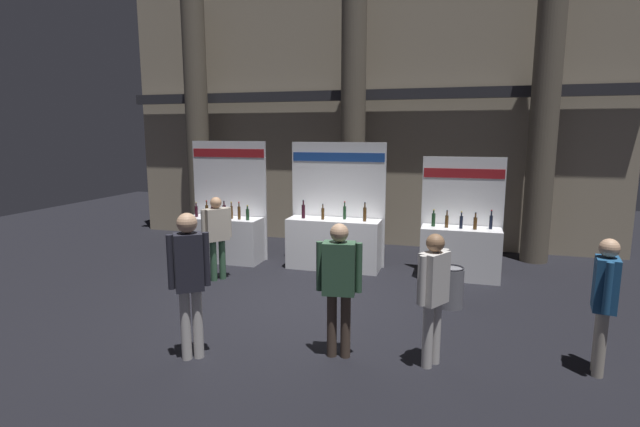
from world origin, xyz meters
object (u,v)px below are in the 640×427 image
object	(u,v)px
visitor_0	(604,296)
exhibitor_booth_2	(460,248)
exhibitor_booth_1	(334,238)
exhibitor_booth_0	(225,233)
visitor_3	(433,290)
visitor_4	(339,278)
trash_bin	(451,287)
visitor_1	(189,273)
visitor_2	(217,231)

from	to	relation	value
visitor_0	exhibitor_booth_2	bearing A→B (deg)	33.35
exhibitor_booth_1	visitor_0	xyz separation A→B (m)	(4.03, -3.42, 0.31)
exhibitor_booth_0	visitor_3	bearing A→B (deg)	-38.45
visitor_3	visitor_4	xyz separation A→B (m)	(-1.12, -0.09, 0.07)
exhibitor_booth_1	visitor_3	xyz separation A→B (m)	(2.16, -3.74, 0.31)
trash_bin	visitor_3	bearing A→B (deg)	-95.28
exhibitor_booth_0	exhibitor_booth_1	bearing A→B (deg)	2.20
visitor_1	visitor_0	bearing A→B (deg)	-23.58
visitor_3	exhibitor_booth_0	bearing A→B (deg)	-97.30
trash_bin	visitor_0	world-z (taller)	visitor_0
visitor_1	exhibitor_booth_1	bearing A→B (deg)	46.07
exhibitor_booth_0	exhibitor_booth_2	world-z (taller)	exhibitor_booth_0
visitor_1	visitor_4	world-z (taller)	visitor_1
exhibitor_booth_2	exhibitor_booth_0	bearing A→B (deg)	-178.63
exhibitor_booth_2	visitor_4	size ratio (longest dim) A/B	1.36
visitor_2	visitor_3	bearing A→B (deg)	97.75
visitor_2	exhibitor_booth_2	bearing A→B (deg)	145.53
visitor_1	visitor_2	xyz separation A→B (m)	(-1.23, 2.98, -0.15)
exhibitor_booth_0	visitor_0	distance (m)	7.27
visitor_3	visitor_4	bearing A→B (deg)	-54.37
trash_bin	visitor_0	size ratio (longest dim) A/B	0.41
exhibitor_booth_2	visitor_0	world-z (taller)	exhibitor_booth_2
trash_bin	visitor_4	distance (m)	2.62
exhibitor_booth_2	visitor_1	distance (m)	5.45
exhibitor_booth_0	visitor_4	world-z (taller)	exhibitor_booth_0
visitor_0	visitor_4	xyz separation A→B (m)	(-2.99, -0.41, 0.08)
trash_bin	visitor_4	world-z (taller)	visitor_4
exhibitor_booth_0	visitor_2	xyz separation A→B (m)	(0.52, -1.30, 0.33)
exhibitor_booth_0	exhibitor_booth_1	size ratio (longest dim) A/B	1.00
exhibitor_booth_0	visitor_1	size ratio (longest dim) A/B	1.41
visitor_0	visitor_4	size ratio (longest dim) A/B	0.95
trash_bin	exhibitor_booth_2	bearing A→B (deg)	85.51
exhibitor_booth_2	visitor_2	xyz separation A→B (m)	(-4.40, -1.42, 0.35)
visitor_0	visitor_3	xyz separation A→B (m)	(-1.87, -0.32, 0.01)
exhibitor_booth_0	exhibitor_booth_2	bearing A→B (deg)	1.37
exhibitor_booth_0	visitor_0	bearing A→B (deg)	-27.23
visitor_2	visitor_1	bearing A→B (deg)	60.10
exhibitor_booth_1	visitor_1	world-z (taller)	exhibitor_booth_1
trash_bin	visitor_2	size ratio (longest dim) A/B	0.42
trash_bin	visitor_1	distance (m)	4.14
visitor_4	visitor_2	bearing A→B (deg)	133.40
exhibitor_booth_1	visitor_4	size ratio (longest dim) A/B	1.52
exhibitor_booth_1	exhibitor_booth_2	distance (m)	2.49
exhibitor_booth_0	visitor_1	xyz separation A→B (m)	(1.75, -4.28, 0.48)
exhibitor_booth_2	visitor_2	size ratio (longest dim) A/B	1.45
exhibitor_booth_0	visitor_0	xyz separation A→B (m)	(6.46, -3.33, 0.33)
visitor_3	exhibitor_booth_1	bearing A→B (deg)	-118.82
exhibitor_booth_0	exhibitor_booth_1	xyz separation A→B (m)	(2.43, 0.09, 0.02)
exhibitor_booth_2	visitor_1	world-z (taller)	exhibitor_booth_2
visitor_0	visitor_3	size ratio (longest dim) A/B	0.99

